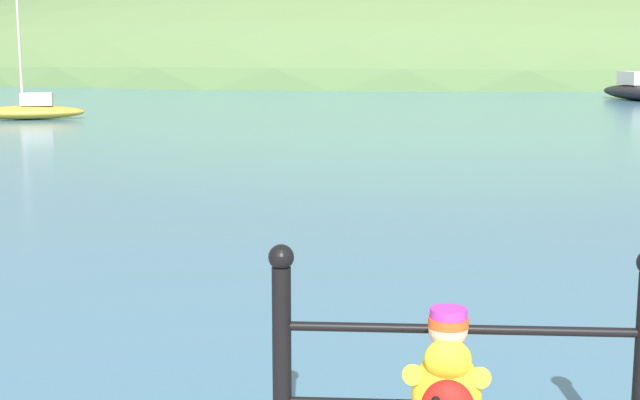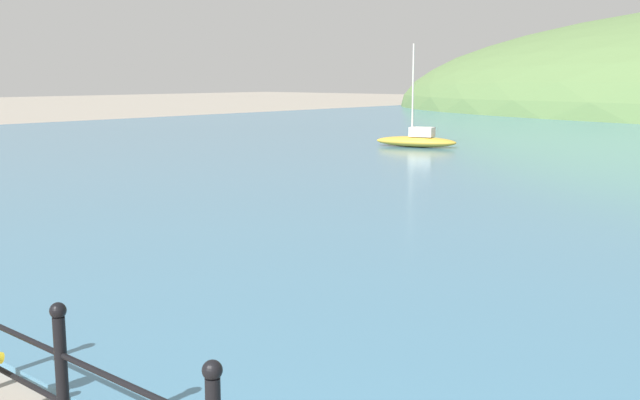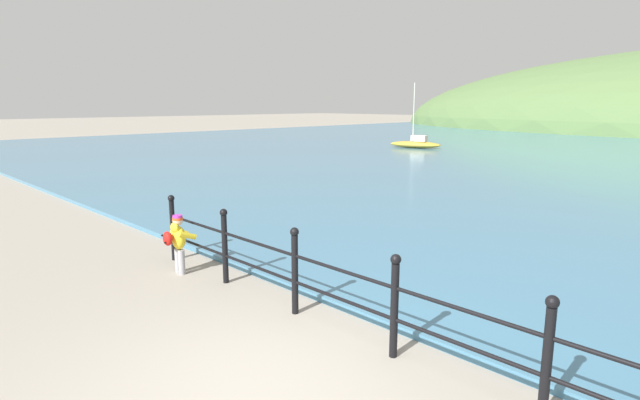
# 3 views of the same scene
# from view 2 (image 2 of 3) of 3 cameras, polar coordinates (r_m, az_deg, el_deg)

# --- Properties ---
(boat_white_sailboat) EXTENTS (3.38, 1.89, 3.94)m
(boat_white_sailboat) POSITION_cam_2_polar(r_m,az_deg,el_deg) (29.36, 7.37, 4.56)
(boat_white_sailboat) COLOR gold
(boat_white_sailboat) RESTS_ON water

